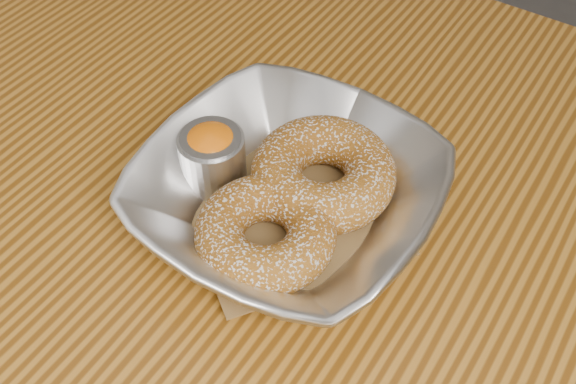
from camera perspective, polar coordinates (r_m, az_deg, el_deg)
The scene contains 6 objects.
table at distance 0.58m, azimuth -2.43°, elevation -10.51°, with size 1.20×0.80×0.75m.
serving_bowl at distance 0.49m, azimuth -0.00°, elevation -0.27°, with size 0.22×0.22×0.05m, color silver.
parchment at distance 0.51m, azimuth -0.00°, elevation -1.55°, with size 0.14×0.14×0.00m, color olive.
donut_back at distance 0.51m, azimuth 3.01°, elevation 1.63°, with size 0.11×0.11×0.04m, color #8D5215.
donut_front at distance 0.47m, azimuth -1.91°, elevation -3.49°, with size 0.10×0.10×0.04m, color #8D5215.
ramekin at distance 0.51m, azimuth -6.42°, elevation 3.09°, with size 0.05×0.05×0.05m.
Camera 1 is at (0.18, -0.23, 1.15)m, focal length 42.00 mm.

